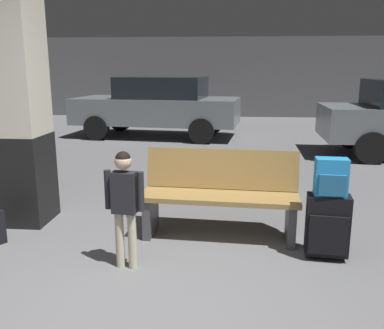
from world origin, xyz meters
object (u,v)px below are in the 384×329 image
object	(u,v)px
structural_pillar	(14,82)
child	(124,197)
bench	(220,195)
suitcase	(327,225)
parked_car_far	(158,105)
backpack_bright	(331,178)

from	to	relation	value
structural_pillar	child	size ratio (longest dim) A/B	3.04
bench	suitcase	distance (m)	1.10
bench	parked_car_far	distance (m)	6.61
child	parked_car_far	bearing A→B (deg)	97.07
parked_car_far	structural_pillar	bearing A→B (deg)	-95.04
bench	suitcase	xyz separation A→B (m)	(0.99, -0.47, -0.12)
child	parked_car_far	world-z (taller)	parked_car_far
structural_pillar	suitcase	bearing A→B (deg)	-12.67
structural_pillar	parked_car_far	bearing A→B (deg)	84.96
suitcase	backpack_bright	size ratio (longest dim) A/B	1.78
bench	backpack_bright	bearing A→B (deg)	-25.20
structural_pillar	parked_car_far	size ratio (longest dim) A/B	0.74
parked_car_far	backpack_bright	bearing A→B (deg)	-68.62
backpack_bright	parked_car_far	distance (m)	7.35
structural_pillar	parked_car_far	world-z (taller)	structural_pillar
bench	child	bearing A→B (deg)	-135.43
suitcase	child	bearing A→B (deg)	-169.75
backpack_bright	child	size ratio (longest dim) A/B	0.33
suitcase	child	size ratio (longest dim) A/B	0.58
bench	child	distance (m)	1.14
bench	suitcase	world-z (taller)	bench
structural_pillar	bench	size ratio (longest dim) A/B	1.94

